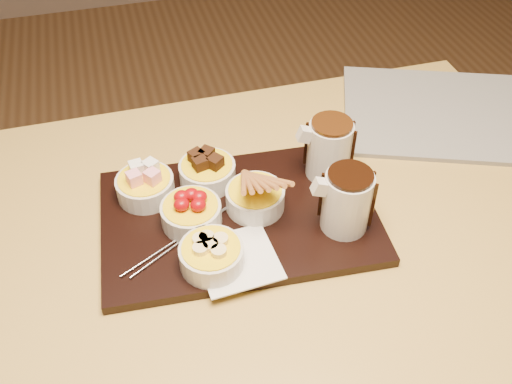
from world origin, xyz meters
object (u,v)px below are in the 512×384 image
object	(u,v)px
newspaper	(438,113)
pitcher_dark_chocolate	(347,202)
bowl_strawberries	(191,214)
dining_table	(245,268)
pitcher_milk_chocolate	(329,150)
serving_board	(239,217)

from	to	relation	value
newspaper	pitcher_dark_chocolate	bearing A→B (deg)	-120.00
newspaper	bowl_strawberries	bearing A→B (deg)	-140.72
dining_table	pitcher_milk_chocolate	bearing A→B (deg)	25.38
bowl_strawberries	newspaper	size ratio (longest dim) A/B	0.26
newspaper	pitcher_milk_chocolate	bearing A→B (deg)	-135.89
pitcher_milk_chocolate	newspaper	world-z (taller)	pitcher_milk_chocolate
dining_table	newspaper	world-z (taller)	newspaper
pitcher_milk_chocolate	pitcher_dark_chocolate	bearing A→B (deg)	-94.40
dining_table	serving_board	world-z (taller)	serving_board
dining_table	pitcher_milk_chocolate	xyz separation A→B (m)	(0.18, 0.08, 0.17)
pitcher_milk_chocolate	newspaper	xyz separation A→B (m)	(0.30, 0.13, -0.07)
bowl_strawberries	newspaper	distance (m)	0.59
serving_board	newspaper	distance (m)	0.51
bowl_strawberries	pitcher_milk_chocolate	distance (m)	0.27
serving_board	pitcher_milk_chocolate	size ratio (longest dim) A/B	4.31
pitcher_dark_chocolate	serving_board	bearing A→B (deg)	160.02
pitcher_milk_chocolate	bowl_strawberries	bearing A→B (deg)	-163.61
serving_board	newspaper	size ratio (longest dim) A/B	1.19
bowl_strawberries	newspaper	world-z (taller)	bowl_strawberries
dining_table	pitcher_milk_chocolate	distance (m)	0.26
dining_table	serving_board	bearing A→B (deg)	96.18
pitcher_dark_chocolate	dining_table	bearing A→B (deg)	168.07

